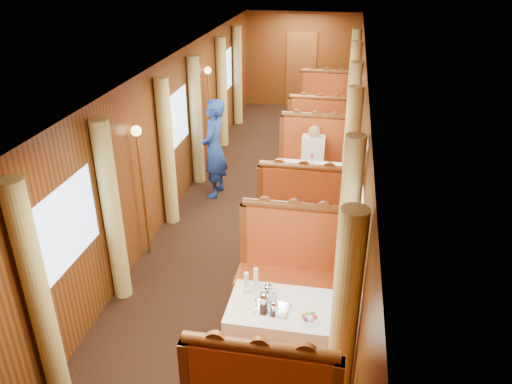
% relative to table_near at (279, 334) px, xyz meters
% --- Properties ---
extents(floor, '(3.00, 12.00, 0.01)m').
position_rel_table_near_xyz_m(floor, '(-0.75, 3.50, -0.38)').
color(floor, black).
rests_on(floor, ground).
extents(ceiling, '(3.00, 12.00, 0.01)m').
position_rel_table_near_xyz_m(ceiling, '(-0.75, 3.50, 2.12)').
color(ceiling, silver).
rests_on(ceiling, wall_left).
extents(wall_far, '(3.00, 0.01, 2.50)m').
position_rel_table_near_xyz_m(wall_far, '(-0.75, 9.50, 0.88)').
color(wall_far, brown).
rests_on(wall_far, floor).
extents(wall_left, '(0.01, 12.00, 2.50)m').
position_rel_table_near_xyz_m(wall_left, '(-2.25, 3.50, 0.88)').
color(wall_left, brown).
rests_on(wall_left, floor).
extents(wall_right, '(0.01, 12.00, 2.50)m').
position_rel_table_near_xyz_m(wall_right, '(0.75, 3.50, 0.88)').
color(wall_right, brown).
rests_on(wall_right, floor).
extents(doorway_far, '(0.80, 0.04, 2.00)m').
position_rel_table_near_xyz_m(doorway_far, '(-0.75, 9.47, 0.62)').
color(doorway_far, brown).
rests_on(doorway_far, floor).
extents(table_near, '(1.05, 0.72, 0.75)m').
position_rel_table_near_xyz_m(table_near, '(0.00, 0.00, 0.00)').
color(table_near, white).
rests_on(table_near, floor).
extents(banquette_near_aft, '(1.30, 0.55, 1.34)m').
position_rel_table_near_xyz_m(banquette_near_aft, '(0.00, 1.01, 0.05)').
color(banquette_near_aft, '#A62812').
rests_on(banquette_near_aft, floor).
extents(table_mid, '(1.05, 0.72, 0.75)m').
position_rel_table_near_xyz_m(table_mid, '(0.00, 3.50, 0.00)').
color(table_mid, white).
rests_on(table_mid, floor).
extents(banquette_mid_fwd, '(1.30, 0.55, 1.34)m').
position_rel_table_near_xyz_m(banquette_mid_fwd, '(0.00, 2.49, 0.05)').
color(banquette_mid_fwd, '#A62812').
rests_on(banquette_mid_fwd, floor).
extents(banquette_mid_aft, '(1.30, 0.55, 1.34)m').
position_rel_table_near_xyz_m(banquette_mid_aft, '(0.00, 4.51, 0.05)').
color(banquette_mid_aft, '#A62812').
rests_on(banquette_mid_aft, floor).
extents(table_far, '(1.05, 0.72, 0.75)m').
position_rel_table_near_xyz_m(table_far, '(0.00, 7.00, 0.00)').
color(table_far, white).
rests_on(table_far, floor).
extents(banquette_far_fwd, '(1.30, 0.55, 1.34)m').
position_rel_table_near_xyz_m(banquette_far_fwd, '(0.00, 5.99, 0.05)').
color(banquette_far_fwd, '#A62812').
rests_on(banquette_far_fwd, floor).
extents(banquette_far_aft, '(1.30, 0.55, 1.34)m').
position_rel_table_near_xyz_m(banquette_far_aft, '(0.00, 8.01, 0.05)').
color(banquette_far_aft, '#A62812').
rests_on(banquette_far_aft, floor).
extents(tea_tray, '(0.36, 0.29, 0.01)m').
position_rel_table_near_xyz_m(tea_tray, '(-0.06, -0.08, 0.38)').
color(tea_tray, silver).
rests_on(tea_tray, table_near).
extents(teapot_left, '(0.19, 0.14, 0.15)m').
position_rel_table_near_xyz_m(teapot_left, '(-0.14, -0.07, 0.45)').
color(teapot_left, silver).
rests_on(teapot_left, tea_tray).
extents(teapot_right, '(0.16, 0.14, 0.11)m').
position_rel_table_near_xyz_m(teapot_right, '(-0.04, -0.12, 0.43)').
color(teapot_right, silver).
rests_on(teapot_right, tea_tray).
extents(teapot_back, '(0.19, 0.16, 0.13)m').
position_rel_table_near_xyz_m(teapot_back, '(-0.14, 0.10, 0.44)').
color(teapot_back, silver).
rests_on(teapot_back, tea_tray).
extents(fruit_plate, '(0.24, 0.24, 0.05)m').
position_rel_table_near_xyz_m(fruit_plate, '(0.31, -0.15, 0.39)').
color(fruit_plate, white).
rests_on(fruit_plate, table_near).
extents(cup_inboard, '(0.08, 0.08, 0.26)m').
position_rel_table_near_xyz_m(cup_inboard, '(-0.37, 0.13, 0.48)').
color(cup_inboard, white).
rests_on(cup_inboard, table_near).
extents(cup_outboard, '(0.08, 0.08, 0.26)m').
position_rel_table_near_xyz_m(cup_outboard, '(-0.29, 0.22, 0.48)').
color(cup_outboard, white).
rests_on(cup_outboard, table_near).
extents(rose_vase_mid, '(0.06, 0.06, 0.36)m').
position_rel_table_near_xyz_m(rose_vase_mid, '(0.03, 3.52, 0.55)').
color(rose_vase_mid, silver).
rests_on(rose_vase_mid, table_mid).
extents(rose_vase_far, '(0.06, 0.06, 0.36)m').
position_rel_table_near_xyz_m(rose_vase_far, '(0.02, 6.99, 0.55)').
color(rose_vase_far, silver).
rests_on(rose_vase_far, table_far).
extents(window_left_near, '(0.01, 1.20, 0.90)m').
position_rel_table_near_xyz_m(window_left_near, '(-2.24, 0.00, 1.07)').
color(window_left_near, '#92ADD2').
rests_on(window_left_near, wall_left).
extents(curtain_left_near_a, '(0.22, 0.22, 2.35)m').
position_rel_table_near_xyz_m(curtain_left_near_a, '(-2.13, -0.78, 0.80)').
color(curtain_left_near_a, '#D6C56D').
rests_on(curtain_left_near_a, floor).
extents(curtain_left_near_b, '(0.22, 0.22, 2.35)m').
position_rel_table_near_xyz_m(curtain_left_near_b, '(-2.13, 0.78, 0.80)').
color(curtain_left_near_b, '#D6C56D').
rests_on(curtain_left_near_b, floor).
extents(window_right_near, '(0.01, 1.20, 0.90)m').
position_rel_table_near_xyz_m(window_right_near, '(0.74, 0.00, 1.07)').
color(window_right_near, '#92ADD2').
rests_on(window_right_near, wall_right).
extents(curtain_right_near_a, '(0.22, 0.22, 2.35)m').
position_rel_table_near_xyz_m(curtain_right_near_a, '(0.63, -0.78, 0.80)').
color(curtain_right_near_a, '#D6C56D').
rests_on(curtain_right_near_a, floor).
extents(curtain_right_near_b, '(0.22, 0.22, 2.35)m').
position_rel_table_near_xyz_m(curtain_right_near_b, '(0.63, 0.78, 0.80)').
color(curtain_right_near_b, '#D6C56D').
rests_on(curtain_right_near_b, floor).
extents(window_left_mid, '(0.01, 1.20, 0.90)m').
position_rel_table_near_xyz_m(window_left_mid, '(-2.24, 3.50, 1.07)').
color(window_left_mid, '#92ADD2').
rests_on(window_left_mid, wall_left).
extents(curtain_left_mid_a, '(0.22, 0.22, 2.35)m').
position_rel_table_near_xyz_m(curtain_left_mid_a, '(-2.13, 2.72, 0.80)').
color(curtain_left_mid_a, '#D6C56D').
rests_on(curtain_left_mid_a, floor).
extents(curtain_left_mid_b, '(0.22, 0.22, 2.35)m').
position_rel_table_near_xyz_m(curtain_left_mid_b, '(-2.13, 4.28, 0.80)').
color(curtain_left_mid_b, '#D6C56D').
rests_on(curtain_left_mid_b, floor).
extents(window_right_mid, '(0.01, 1.20, 0.90)m').
position_rel_table_near_xyz_m(window_right_mid, '(0.74, 3.50, 1.07)').
color(window_right_mid, '#92ADD2').
rests_on(window_right_mid, wall_right).
extents(curtain_right_mid_a, '(0.22, 0.22, 2.35)m').
position_rel_table_near_xyz_m(curtain_right_mid_a, '(0.63, 2.72, 0.80)').
color(curtain_right_mid_a, '#D6C56D').
rests_on(curtain_right_mid_a, floor).
extents(curtain_right_mid_b, '(0.22, 0.22, 2.35)m').
position_rel_table_near_xyz_m(curtain_right_mid_b, '(0.63, 4.28, 0.80)').
color(curtain_right_mid_b, '#D6C56D').
rests_on(curtain_right_mid_b, floor).
extents(window_left_far, '(0.01, 1.20, 0.90)m').
position_rel_table_near_xyz_m(window_left_far, '(-2.24, 7.00, 1.07)').
color(window_left_far, '#92ADD2').
rests_on(window_left_far, wall_left).
extents(curtain_left_far_a, '(0.22, 0.22, 2.35)m').
position_rel_table_near_xyz_m(curtain_left_far_a, '(-2.13, 6.22, 0.80)').
color(curtain_left_far_a, '#D6C56D').
rests_on(curtain_left_far_a, floor).
extents(curtain_left_far_b, '(0.22, 0.22, 2.35)m').
position_rel_table_near_xyz_m(curtain_left_far_b, '(-2.13, 7.78, 0.80)').
color(curtain_left_far_b, '#D6C56D').
rests_on(curtain_left_far_b, floor).
extents(window_right_far, '(0.01, 1.20, 0.90)m').
position_rel_table_near_xyz_m(window_right_far, '(0.74, 7.00, 1.07)').
color(window_right_far, '#92ADD2').
rests_on(window_right_far, wall_right).
extents(curtain_right_far_a, '(0.22, 0.22, 2.35)m').
position_rel_table_near_xyz_m(curtain_right_far_a, '(0.63, 6.22, 0.80)').
color(curtain_right_far_a, '#D6C56D').
rests_on(curtain_right_far_a, floor).
extents(curtain_right_far_b, '(0.22, 0.22, 2.35)m').
position_rel_table_near_xyz_m(curtain_right_far_b, '(0.63, 7.78, 0.80)').
color(curtain_right_far_b, '#D6C56D').
rests_on(curtain_right_far_b, floor).
extents(sconce_left_fore, '(0.14, 0.14, 1.95)m').
position_rel_table_near_xyz_m(sconce_left_fore, '(-2.15, 1.75, 1.01)').
color(sconce_left_fore, '#BF8C3F').
rests_on(sconce_left_fore, floor).
extents(sconce_right_fore, '(0.14, 0.14, 1.95)m').
position_rel_table_near_xyz_m(sconce_right_fore, '(0.65, 1.75, 1.01)').
color(sconce_right_fore, '#BF8C3F').
rests_on(sconce_right_fore, floor).
extents(sconce_left_aft, '(0.14, 0.14, 1.95)m').
position_rel_table_near_xyz_m(sconce_left_aft, '(-2.15, 5.25, 1.01)').
color(sconce_left_aft, '#BF8C3F').
rests_on(sconce_left_aft, floor).
extents(sconce_right_aft, '(0.14, 0.14, 1.95)m').
position_rel_table_near_xyz_m(sconce_right_aft, '(0.65, 5.25, 1.01)').
color(sconce_right_aft, '#BF8C3F').
rests_on(sconce_right_aft, floor).
extents(steward, '(0.45, 0.66, 1.76)m').
position_rel_table_near_xyz_m(steward, '(-1.67, 3.77, 0.50)').
color(steward, navy).
rests_on(steward, floor).
extents(passenger, '(0.40, 0.44, 0.76)m').
position_rel_table_near_xyz_m(passenger, '(-0.00, 4.28, 0.37)').
color(passenger, beige).
rests_on(passenger, banquette_mid_aft).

